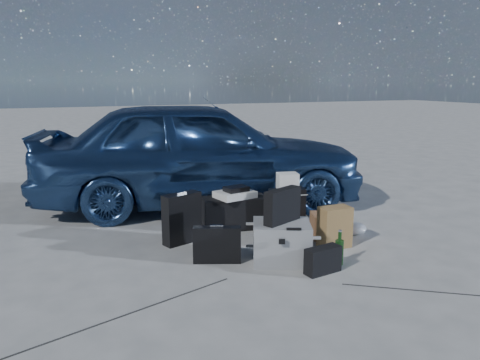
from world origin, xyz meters
The scene contains 16 objects.
ground centered at (0.00, 0.00, 0.00)m, with size 60.00×60.00×0.00m, color #AFAFAA.
car centered at (-0.04, 2.34, 0.77)m, with size 1.83×4.54×1.55m, color #315389.
pelican_case centered at (0.00, -0.05, 0.20)m, with size 0.56×0.46×0.40m, color #939598.
laptop_bag centered at (0.01, -0.03, 0.57)m, with size 0.45×0.11×0.34m, color black.
briefcase centered at (-0.60, 0.19, 0.18)m, with size 0.47×0.11×0.37m, color black.
suitcase_left centered at (-0.75, 0.88, 0.28)m, with size 0.43×0.16×0.56m, color black.
suitcase_right centered at (0.54, 0.82, 0.26)m, with size 0.43×0.15×0.51m, color black.
white_carton centered at (0.54, 0.82, 0.61)m, with size 0.24×0.19×0.19m, color silver.
duffel_bag centered at (-0.01, 1.15, 0.19)m, with size 0.77×0.33×0.39m, color black.
flat_box_white centered at (0.00, 1.14, 0.42)m, with size 0.45×0.33×0.08m, color silver.
flat_box_black centered at (0.01, 1.14, 0.49)m, with size 0.27×0.19×0.06m, color black.
kraft_bag centered at (0.73, 0.10, 0.22)m, with size 0.34×0.20×0.45m, color #90623F.
cardboard_box centered at (0.85, 0.41, 0.14)m, with size 0.37×0.32×0.27m, color brown.
plastic_bag centered at (1.21, 0.34, 0.07)m, with size 0.26×0.22×0.14m, color silver.
messenger_bag centered at (0.22, -0.45, 0.13)m, with size 0.36×0.13×0.25m, color black.
green_bottle centered at (0.49, -0.34, 0.17)m, with size 0.09×0.09×0.34m, color #113411.
Camera 1 is at (-2.13, -3.94, 1.78)m, focal length 35.00 mm.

